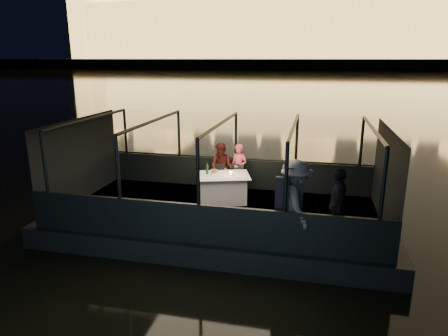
% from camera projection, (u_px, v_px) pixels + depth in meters
% --- Properties ---
extents(river_water, '(500.00, 500.00, 0.00)m').
position_uv_depth(river_water, '(306.00, 79.00, 85.81)').
color(river_water, black).
rests_on(river_water, ground).
extents(boat_hull, '(8.60, 4.40, 1.00)m').
position_uv_depth(boat_hull, '(221.00, 228.00, 10.63)').
color(boat_hull, black).
rests_on(boat_hull, river_water).
extents(boat_deck, '(8.00, 4.00, 0.04)m').
position_uv_depth(boat_deck, '(221.00, 211.00, 10.51)').
color(boat_deck, black).
rests_on(boat_deck, boat_hull).
extents(gunwale_port, '(8.00, 0.08, 0.90)m').
position_uv_depth(gunwale_port, '(236.00, 173.00, 12.26)').
color(gunwale_port, black).
rests_on(gunwale_port, boat_deck).
extents(gunwale_starboard, '(8.00, 0.08, 0.90)m').
position_uv_depth(gunwale_starboard, '(199.00, 224.00, 8.50)').
color(gunwale_starboard, black).
rests_on(gunwale_starboard, boat_deck).
extents(cabin_glass_port, '(8.00, 0.02, 1.40)m').
position_uv_depth(cabin_glass_port, '(236.00, 137.00, 11.95)').
color(cabin_glass_port, '#99B2B2').
rests_on(cabin_glass_port, gunwale_port).
extents(cabin_glass_starboard, '(8.00, 0.02, 1.40)m').
position_uv_depth(cabin_glass_starboard, '(198.00, 172.00, 8.20)').
color(cabin_glass_starboard, '#99B2B2').
rests_on(cabin_glass_starboard, gunwale_starboard).
extents(cabin_roof_glass, '(8.00, 4.00, 0.02)m').
position_uv_depth(cabin_roof_glass, '(220.00, 124.00, 9.89)').
color(cabin_roof_glass, '#99B2B2').
rests_on(cabin_roof_glass, boat_deck).
extents(end_wall_fore, '(0.02, 4.00, 2.30)m').
position_uv_depth(end_wall_fore, '(80.00, 160.00, 11.06)').
color(end_wall_fore, black).
rests_on(end_wall_fore, boat_deck).
extents(end_wall_aft, '(0.02, 4.00, 2.30)m').
position_uv_depth(end_wall_aft, '(387.00, 178.00, 9.34)').
color(end_wall_aft, black).
rests_on(end_wall_aft, boat_deck).
extents(canopy_ribs, '(8.00, 4.00, 2.30)m').
position_uv_depth(canopy_ribs, '(221.00, 168.00, 10.20)').
color(canopy_ribs, black).
rests_on(canopy_ribs, boat_deck).
extents(embankment, '(400.00, 140.00, 6.00)m').
position_uv_depth(embankment, '(314.00, 65.00, 207.69)').
color(embankment, '#423D33').
rests_on(embankment, ground).
extents(dining_table_central, '(1.70, 1.44, 0.77)m').
position_uv_depth(dining_table_central, '(223.00, 188.00, 11.07)').
color(dining_table_central, silver).
rests_on(dining_table_central, boat_deck).
extents(chair_port_left, '(0.44, 0.44, 0.86)m').
position_uv_depth(chair_port_left, '(217.00, 179.00, 11.71)').
color(chair_port_left, black).
rests_on(chair_port_left, boat_deck).
extents(chair_port_right, '(0.50, 0.50, 0.88)m').
position_uv_depth(chair_port_right, '(236.00, 180.00, 11.55)').
color(chair_port_right, black).
rests_on(chair_port_right, boat_deck).
extents(coat_stand, '(0.50, 0.40, 1.78)m').
position_uv_depth(coat_stand, '(288.00, 205.00, 8.33)').
color(coat_stand, black).
rests_on(coat_stand, boat_deck).
extents(person_woman_coral, '(0.61, 0.51, 1.45)m').
position_uv_depth(person_woman_coral, '(239.00, 168.00, 11.77)').
color(person_woman_coral, '#E65360').
rests_on(person_woman_coral, boat_deck).
extents(person_man_maroon, '(0.85, 0.76, 1.48)m').
position_uv_depth(person_man_maroon, '(222.00, 167.00, 11.79)').
color(person_man_maroon, '#431412').
rests_on(person_man_maroon, boat_deck).
extents(passenger_stripe, '(1.05, 1.37, 1.87)m').
position_uv_depth(passenger_stripe, '(295.00, 207.00, 8.39)').
color(passenger_stripe, silver).
rests_on(passenger_stripe, boat_deck).
extents(passenger_dark, '(0.42, 0.98, 1.67)m').
position_uv_depth(passenger_dark, '(338.00, 205.00, 8.52)').
color(passenger_dark, black).
rests_on(passenger_dark, boat_deck).
extents(wine_bottle, '(0.07, 0.07, 0.32)m').
position_uv_depth(wine_bottle, '(207.00, 169.00, 11.03)').
color(wine_bottle, '#153A17').
rests_on(wine_bottle, dining_table_central).
extents(bread_basket, '(0.24, 0.24, 0.08)m').
position_uv_depth(bread_basket, '(214.00, 171.00, 11.20)').
color(bread_basket, brown).
rests_on(bread_basket, dining_table_central).
extents(amber_candle, '(0.06, 0.06, 0.09)m').
position_uv_depth(amber_candle, '(231.00, 173.00, 11.00)').
color(amber_candle, '#FFA23F').
rests_on(amber_candle, dining_table_central).
extents(plate_near, '(0.33, 0.33, 0.02)m').
position_uv_depth(plate_near, '(241.00, 178.00, 10.70)').
color(plate_near, white).
rests_on(plate_near, dining_table_central).
extents(plate_far, '(0.26, 0.26, 0.01)m').
position_uv_depth(plate_far, '(216.00, 172.00, 11.22)').
color(plate_far, white).
rests_on(plate_far, dining_table_central).
extents(wine_glass_white, '(0.07, 0.07, 0.17)m').
position_uv_depth(wine_glass_white, '(211.00, 172.00, 10.89)').
color(wine_glass_white, silver).
rests_on(wine_glass_white, dining_table_central).
extents(wine_glass_red, '(0.08, 0.08, 0.21)m').
position_uv_depth(wine_glass_red, '(235.00, 170.00, 11.15)').
color(wine_glass_red, white).
rests_on(wine_glass_red, dining_table_central).
extents(wine_glass_empty, '(0.08, 0.08, 0.20)m').
position_uv_depth(wine_glass_empty, '(226.00, 173.00, 10.87)').
color(wine_glass_empty, silver).
rests_on(wine_glass_empty, dining_table_central).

